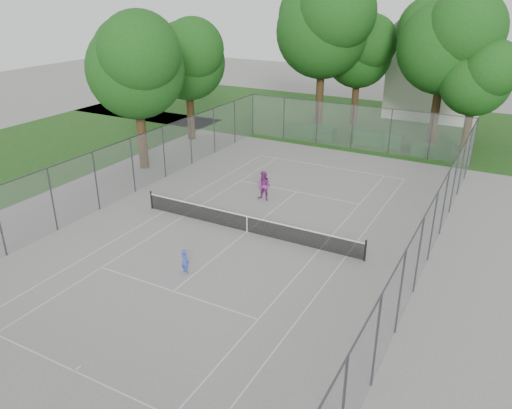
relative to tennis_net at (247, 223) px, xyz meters
The scene contains 17 objects.
ground 0.51m from the tennis_net, ahead, with size 120.00×120.00×0.00m, color slate.
grass_far 26.00m from the tennis_net, 90.00° to the left, with size 60.00×20.00×0.00m, color #193F12.
court_markings 0.50m from the tennis_net, ahead, with size 11.03×23.83×0.01m.
tennis_net is the anchor object (origin of this frame).
perimeter_fence 1.30m from the tennis_net, ahead, with size 18.08×34.08×3.52m.
tree_far_left 23.79m from the tennis_net, 102.07° to the left, with size 9.21×8.41×13.24m.
tree_far_midleft 25.80m from the tennis_net, 95.40° to the left, with size 6.90×6.30×9.92m.
tree_far_midright 23.63m from the tennis_net, 75.85° to the left, with size 8.35×7.62×12.00m.
tree_far_right 22.54m from the tennis_net, 68.09° to the left, with size 6.00×5.48×8.63m.
tree_side_back 19.39m from the tennis_net, 134.22° to the left, with size 6.90×6.30×9.92m.
tree_side_front 14.41m from the tennis_net, 154.70° to the left, with size 7.48×6.83×10.75m.
hedge_left 19.03m from the tennis_net, 102.35° to the left, with size 4.07×1.22×1.02m, color #154216.
hedge_mid 18.80m from the tennis_net, 84.71° to the left, with size 3.81×1.09×1.20m, color #154216.
hedge_right 18.91m from the tennis_net, 71.42° to the left, with size 2.84×1.04×0.85m, color #154216.
house 31.80m from the tennis_net, 83.51° to the left, with size 8.47×6.56×10.54m.
girl_player 4.93m from the tennis_net, 95.07° to the right, with size 0.43×0.28×1.19m, color #3245BC.
woman_player 4.46m from the tennis_net, 105.92° to the left, with size 0.89×0.69×1.82m, color #822B79.
Camera 1 is at (11.68, -20.53, 11.91)m, focal length 35.00 mm.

